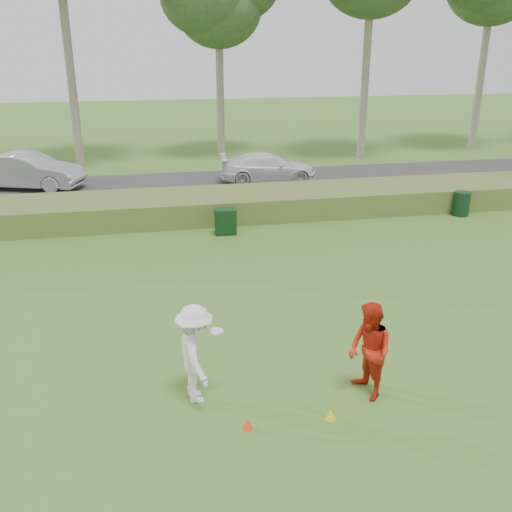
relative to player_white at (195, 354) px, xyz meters
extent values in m
plane|color=#366722|center=(1.95, -0.03, -0.97)|extent=(120.00, 120.00, 0.00)
cube|color=#4C6227|center=(1.95, 11.97, -0.52)|extent=(80.00, 3.00, 0.90)
cube|color=#2D2D2D|center=(1.95, 16.97, -0.94)|extent=(80.00, 6.00, 0.06)
cylinder|color=gray|center=(-4.05, 22.97, 6.78)|extent=(0.44, 0.44, 15.50)
cylinder|color=gray|center=(3.95, 24.47, 4.78)|extent=(0.44, 0.44, 11.50)
cylinder|color=gray|center=(11.95, 22.47, 6.03)|extent=(0.44, 0.44, 14.00)
cylinder|color=gray|center=(19.95, 23.77, 5.78)|extent=(0.44, 0.44, 13.50)
imported|color=white|center=(0.00, 0.00, 0.00)|extent=(0.87, 1.33, 1.94)
cylinder|color=white|center=(0.40, 0.00, 0.43)|extent=(0.27, 0.27, 0.03)
imported|color=red|center=(3.22, -0.52, -0.02)|extent=(0.88, 1.04, 1.91)
cone|color=#FF3B0D|center=(0.78, -1.09, -0.87)|extent=(0.19, 0.19, 0.21)
cone|color=yellow|center=(2.30, -1.10, -0.87)|extent=(0.19, 0.19, 0.21)
cube|color=black|center=(2.00, 9.72, -0.52)|extent=(0.74, 0.47, 0.91)
cylinder|color=black|center=(11.38, 10.22, -0.50)|extent=(0.78, 0.78, 0.94)
imported|color=#B9B9BE|center=(-5.86, 17.87, -0.10)|extent=(5.20, 3.21, 1.62)
imported|color=white|center=(5.17, 17.11, -0.25)|extent=(4.73, 2.26, 1.33)
camera|label=1|loc=(-0.71, -9.28, 5.43)|focal=40.00mm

